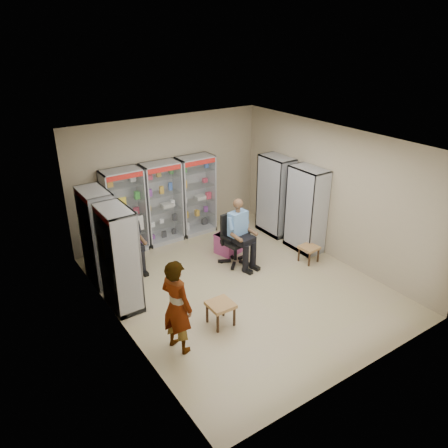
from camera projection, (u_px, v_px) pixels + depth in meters
floor at (240, 286)px, 8.98m from camera, size 6.00×6.00×0.00m
room_shell at (242, 196)px, 8.16m from camera, size 5.02×6.02×3.01m
cabinet_back_left at (125, 212)px, 9.97m from camera, size 0.90×0.50×2.00m
cabinet_back_mid at (162, 203)px, 10.45m from camera, size 0.90×0.50×2.00m
cabinet_back_right at (196, 195)px, 10.93m from camera, size 0.90×0.50×2.00m
cabinet_right_far at (275, 196)px, 10.90m from camera, size 0.90×0.50×2.00m
cabinet_right_near at (306, 210)px, 10.07m from camera, size 0.90×0.50×2.00m
cabinet_left_far at (99, 237)px, 8.79m from camera, size 0.90×0.50×2.00m
cabinet_left_near at (119, 259)px, 7.96m from camera, size 0.90×0.50×2.00m
wooden_chair at (129, 248)px, 9.51m from camera, size 0.42×0.42×0.94m
seated_customer at (129, 240)px, 9.39m from camera, size 0.44×0.60×1.34m
office_chair at (236, 239)px, 9.63m from camera, size 0.71×0.71×1.15m
seated_shopkeeper at (237, 234)px, 9.53m from camera, size 0.57×0.73×1.46m
pink_trunk at (228, 243)px, 10.20m from camera, size 0.60×0.59×0.48m
tea_glass at (228, 231)px, 10.13m from camera, size 0.07×0.07×0.09m
woven_stool_a at (309, 254)px, 9.83m from camera, size 0.41×0.41×0.38m
woven_stool_b at (221, 313)px, 7.76m from camera, size 0.44×0.44×0.44m
standing_man at (177, 306)px, 6.92m from camera, size 0.56×0.69×1.65m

